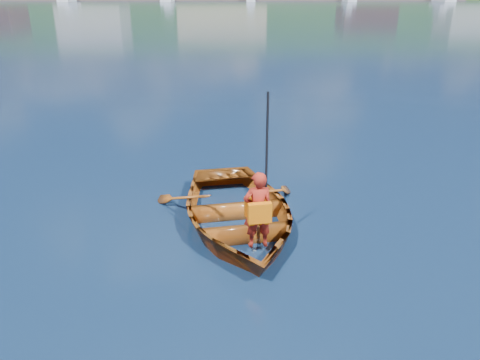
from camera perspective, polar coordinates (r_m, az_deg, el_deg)
ground at (r=8.72m, az=-6.39°, el=-2.65°), size 600.00×600.00×0.00m
rowboat at (r=7.75m, az=-0.41°, el=-3.94°), size 3.26×4.11×0.76m
child_paddler at (r=6.78m, az=2.21°, el=-3.61°), size 0.47×0.39×2.27m
dock at (r=156.18m, az=-3.81°, el=21.09°), size 160.05×7.25×0.80m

